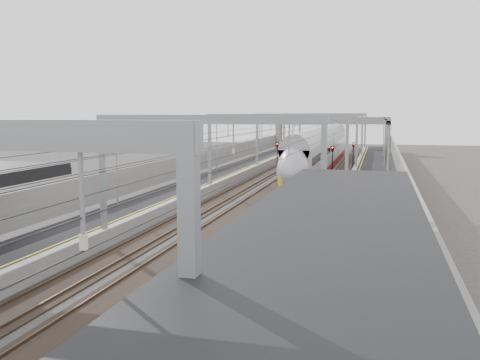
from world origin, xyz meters
The scene contains 13 objects.
platform_left centered at (-8.00, 45.00, 0.50)m, with size 4.00×120.00×1.00m, color black.
platform_right centered at (8.00, 45.00, 0.50)m, with size 4.00×120.00×1.00m, color black.
tracks centered at (0.00, 45.00, 0.05)m, with size 11.40×140.00×0.20m.
overhead_line centered at (0.00, 51.62, 6.14)m, with size 13.00×140.00×6.60m.
canopy_right centered at (8.03, 2.99, 5.09)m, with size 4.40×30.00×4.24m.
overbridge centered at (0.00, 100.00, 5.31)m, with size 22.00×2.20×6.90m.
wall_left centered at (-11.20, 45.00, 1.60)m, with size 0.30×120.00×3.20m, color slate.
wall_right centered at (11.20, 45.00, 1.60)m, with size 0.30×120.00×3.20m, color slate.
train centered at (1.50, 64.95, 2.25)m, with size 2.91×53.11×4.60m.
bench centered at (7.97, 8.64, 1.61)m, with size 0.78×2.02×1.02m.
signal_green centered at (-5.20, 70.28, 2.42)m, with size 0.32×0.32×3.48m.
signal_red_near centered at (3.20, 64.23, 2.42)m, with size 0.32×0.32×3.48m.
signal_red_far centered at (5.40, 73.28, 2.42)m, with size 0.32×0.32×3.48m.
Camera 1 is at (9.05, -5.46, 7.71)m, focal length 40.00 mm.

